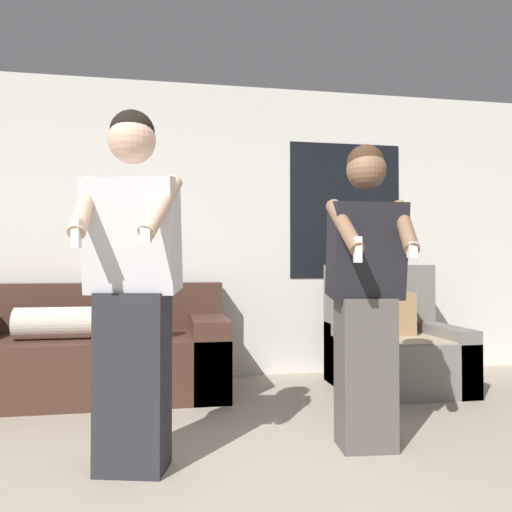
% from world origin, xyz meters
% --- Properties ---
extents(wall_back, '(6.77, 0.07, 2.70)m').
position_xyz_m(wall_back, '(0.02, 2.97, 1.35)').
color(wall_back, silver).
rests_on(wall_back, ground_plane).
extents(couch, '(2.07, 0.93, 0.87)m').
position_xyz_m(couch, '(-0.96, 2.47, 0.32)').
color(couch, '#472D23').
rests_on(couch, ground_plane).
extents(armchair, '(0.98, 0.88, 1.03)m').
position_xyz_m(armchair, '(1.48, 2.28, 0.33)').
color(armchair, slate).
rests_on(armchair, ground_plane).
extents(person_left, '(0.52, 0.56, 1.80)m').
position_xyz_m(person_left, '(-0.56, 0.90, 0.92)').
color(person_left, '#28282D').
rests_on(person_left, ground_plane).
extents(person_right, '(0.47, 0.50, 1.70)m').
position_xyz_m(person_right, '(0.70, 0.99, 0.87)').
color(person_right, '#56514C').
rests_on(person_right, ground_plane).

